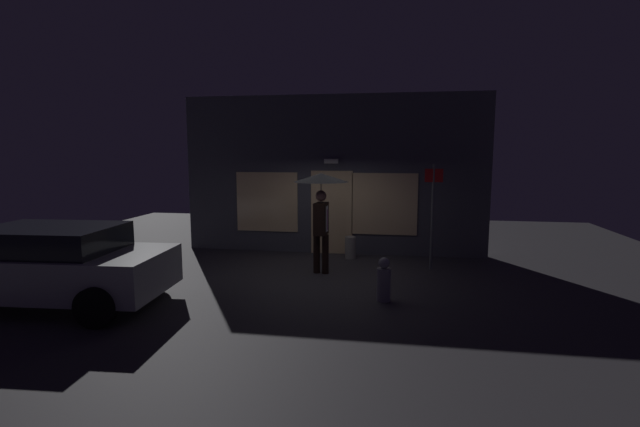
{
  "coord_description": "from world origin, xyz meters",
  "views": [
    {
      "loc": [
        1.63,
        -9.52,
        2.67
      ],
      "look_at": [
        0.02,
        0.15,
        1.34
      ],
      "focal_mm": 25.33,
      "sensor_mm": 36.0,
      "label": 1
    }
  ],
  "objects_px": {
    "fire_hydrant": "(384,281)",
    "parked_car": "(52,265)",
    "street_sign_post": "(433,210)",
    "sidewalk_bollard": "(350,248)",
    "person_with_umbrella": "(321,194)"
  },
  "relations": [
    {
      "from": "parked_car",
      "to": "fire_hydrant",
      "type": "distance_m",
      "value": 5.86
    },
    {
      "from": "fire_hydrant",
      "to": "parked_car",
      "type": "bearing_deg",
      "value": -168.35
    },
    {
      "from": "person_with_umbrella",
      "to": "parked_car",
      "type": "height_order",
      "value": "person_with_umbrella"
    },
    {
      "from": "street_sign_post",
      "to": "fire_hydrant",
      "type": "relative_size",
      "value": 3.0
    },
    {
      "from": "parked_car",
      "to": "street_sign_post",
      "type": "height_order",
      "value": "street_sign_post"
    },
    {
      "from": "fire_hydrant",
      "to": "street_sign_post",
      "type": "bearing_deg",
      "value": 67.2
    },
    {
      "from": "person_with_umbrella",
      "to": "fire_hydrant",
      "type": "height_order",
      "value": "person_with_umbrella"
    },
    {
      "from": "fire_hydrant",
      "to": "person_with_umbrella",
      "type": "bearing_deg",
      "value": 130.26
    },
    {
      "from": "sidewalk_bollard",
      "to": "fire_hydrant",
      "type": "bearing_deg",
      "value": -73.96
    },
    {
      "from": "sidewalk_bollard",
      "to": "fire_hydrant",
      "type": "xyz_separation_m",
      "value": [
        0.92,
        -3.2,
        0.09
      ]
    },
    {
      "from": "sidewalk_bollard",
      "to": "fire_hydrant",
      "type": "distance_m",
      "value": 3.33
    },
    {
      "from": "parked_car",
      "to": "sidewalk_bollard",
      "type": "height_order",
      "value": "parked_car"
    },
    {
      "from": "parked_car",
      "to": "person_with_umbrella",
      "type": "bearing_deg",
      "value": 30.07
    },
    {
      "from": "person_with_umbrella",
      "to": "sidewalk_bollard",
      "type": "bearing_deg",
      "value": 167.32
    },
    {
      "from": "sidewalk_bollard",
      "to": "fire_hydrant",
      "type": "height_order",
      "value": "fire_hydrant"
    }
  ]
}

